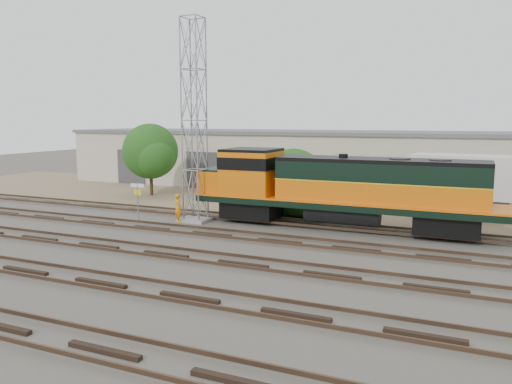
% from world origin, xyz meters
% --- Properties ---
extents(ground, '(140.00, 140.00, 0.00)m').
position_xyz_m(ground, '(0.00, 0.00, 0.00)').
color(ground, '#47423A').
rests_on(ground, ground).
extents(dirt_strip, '(80.00, 16.00, 0.02)m').
position_xyz_m(dirt_strip, '(0.00, 15.00, 0.01)').
color(dirt_strip, '#726047').
rests_on(dirt_strip, ground).
extents(tracks, '(80.00, 20.40, 0.28)m').
position_xyz_m(tracks, '(0.00, -3.00, 0.08)').
color(tracks, black).
rests_on(tracks, ground).
extents(warehouse, '(58.40, 10.40, 5.30)m').
position_xyz_m(warehouse, '(0.04, 22.98, 2.65)').
color(warehouse, beige).
rests_on(warehouse, ground).
extents(locomotive, '(17.89, 3.14, 4.30)m').
position_xyz_m(locomotive, '(1.85, 6.00, 2.46)').
color(locomotive, black).
rests_on(locomotive, tracks).
extents(signal_tower, '(1.83, 1.83, 12.43)m').
position_xyz_m(signal_tower, '(-6.88, 4.68, 6.06)').
color(signal_tower, gray).
rests_on(signal_tower, ground).
extents(sign_post, '(0.98, 0.11, 2.39)m').
position_xyz_m(sign_post, '(-10.37, 3.44, 1.67)').
color(sign_post, gray).
rests_on(sign_post, ground).
extents(worker, '(0.80, 0.77, 1.84)m').
position_xyz_m(worker, '(-7.57, 3.74, 0.92)').
color(worker, orange).
rests_on(worker, ground).
extents(tree_west, '(4.85, 4.62, 6.04)m').
position_xyz_m(tree_west, '(-15.49, 12.26, 3.61)').
color(tree_west, '#382619').
rests_on(tree_west, ground).
extents(tree_mid, '(4.95, 4.71, 4.71)m').
position_xyz_m(tree_mid, '(-1.85, 9.29, 1.96)').
color(tree_mid, '#382619').
rests_on(tree_mid, ground).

